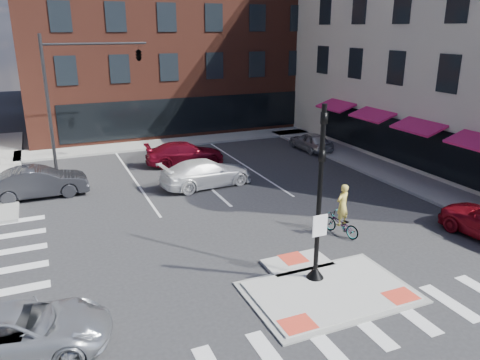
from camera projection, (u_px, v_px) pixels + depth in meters
name	position (u px, v px, depth m)	size (l,w,h in m)	color
ground	(321.00, 286.00, 15.80)	(120.00, 120.00, 0.00)	#28282B
refuge_island	(325.00, 288.00, 15.56)	(5.40, 4.65, 0.13)	gray
sidewalk_e	(382.00, 169.00, 28.57)	(3.00, 24.00, 0.15)	gray
sidewalk_n	(198.00, 139.00, 36.10)	(26.00, 3.00, 0.15)	gray
building_n	(161.00, 33.00, 42.42)	(24.40, 18.40, 15.50)	#54251A
building_far_left	(67.00, 55.00, 58.11)	(10.00, 12.00, 10.00)	slate
building_far_right	(165.00, 45.00, 64.44)	(12.00, 12.00, 12.00)	brown
signal_pole	(318.00, 217.00, 15.41)	(0.60, 0.60, 5.98)	black
mast_arm_signal	(115.00, 64.00, 28.27)	(6.10, 2.24, 8.00)	black
silver_suv	(16.00, 332.00, 12.32)	(2.27, 4.91, 1.37)	#BABDC2
white_pickup	(206.00, 173.00, 25.54)	(2.08, 5.12, 1.48)	white
bg_car_dark	(39.00, 182.00, 23.87)	(1.67, 4.79, 1.58)	#28292D
bg_car_silver	(311.00, 141.00, 32.98)	(1.54, 3.84, 1.31)	#B1B3B8
bg_car_red	(185.00, 154.00, 29.58)	(2.00, 4.92, 1.43)	maroon
cyclist	(341.00, 218.00, 19.48)	(1.10, 1.87, 2.23)	#3F3F44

